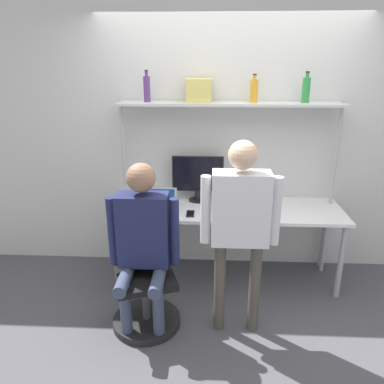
{
  "coord_description": "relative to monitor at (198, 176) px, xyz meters",
  "views": [
    {
      "loc": [
        -0.17,
        -2.97,
        2.08
      ],
      "look_at": [
        -0.31,
        -0.2,
        1.11
      ],
      "focal_mm": 35.0,
      "sensor_mm": 36.0,
      "label": 1
    }
  ],
  "objects": [
    {
      "name": "ground_plane",
      "position": [
        0.29,
        -0.55,
        -1.01
      ],
      "size": [
        12.0,
        12.0,
        0.0
      ],
      "primitive_type": "plane",
      "color": "#4C4C51"
    },
    {
      "name": "wall_back",
      "position": [
        0.29,
        0.18,
        0.34
      ],
      "size": [
        8.0,
        0.06,
        2.7
      ],
      "color": "silver",
      "rests_on": "ground_plane"
    },
    {
      "name": "desk",
      "position": [
        0.29,
        -0.19,
        -0.32
      ],
      "size": [
        2.17,
        0.67,
        0.76
      ],
      "color": "white",
      "rests_on": "ground_plane"
    },
    {
      "name": "shelf_unit",
      "position": [
        0.29,
        -0.01,
        0.51
      ],
      "size": [
        2.06,
        0.3,
        1.72
      ],
      "color": "silver",
      "rests_on": "ground_plane"
    },
    {
      "name": "monitor",
      "position": [
        0.0,
        0.0,
        0.0
      ],
      "size": [
        0.5,
        0.18,
        0.45
      ],
      "color": "black",
      "rests_on": "desk"
    },
    {
      "name": "laptop",
      "position": [
        -0.36,
        -0.33,
        -0.19
      ],
      "size": [
        0.35,
        0.22,
        0.22
      ],
      "color": "#BCBCC1",
      "rests_on": "desk"
    },
    {
      "name": "cell_phone",
      "position": [
        -0.05,
        -0.37,
        -0.25
      ],
      "size": [
        0.07,
        0.15,
        0.01
      ],
      "color": "black",
      "rests_on": "desk"
    },
    {
      "name": "office_chair",
      "position": [
        -0.4,
        -0.91,
        -0.73
      ],
      "size": [
        0.58,
        0.58,
        0.92
      ],
      "color": "black",
      "rests_on": "ground_plane"
    },
    {
      "name": "person_seated",
      "position": [
        -0.39,
        -0.95,
        -0.19
      ],
      "size": [
        0.56,
        0.47,
        1.38
      ],
      "color": "#38425B",
      "rests_on": "ground_plane"
    },
    {
      "name": "person_standing",
      "position": [
        0.35,
        -0.96,
        -0.01
      ],
      "size": [
        0.59,
        0.21,
        1.57
      ],
      "color": "#4C473D",
      "rests_on": "ground_plane"
    },
    {
      "name": "bottle_amber",
      "position": [
        0.5,
        -0.01,
        0.82
      ],
      "size": [
        0.07,
        0.07,
        0.25
      ],
      "color": "gold",
      "rests_on": "shelf_unit"
    },
    {
      "name": "bottle_purple",
      "position": [
        -0.47,
        -0.01,
        0.84
      ],
      "size": [
        0.06,
        0.06,
        0.28
      ],
      "color": "#593372",
      "rests_on": "shelf_unit"
    },
    {
      "name": "bottle_green",
      "position": [
        0.97,
        -0.01,
        0.83
      ],
      "size": [
        0.07,
        0.07,
        0.27
      ],
      "color": "#2D8C3F",
      "rests_on": "shelf_unit"
    },
    {
      "name": "storage_box",
      "position": [
        0.01,
        -0.01,
        0.82
      ],
      "size": [
        0.23,
        0.24,
        0.21
      ],
      "color": "#DBCC66",
      "rests_on": "shelf_unit"
    }
  ]
}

